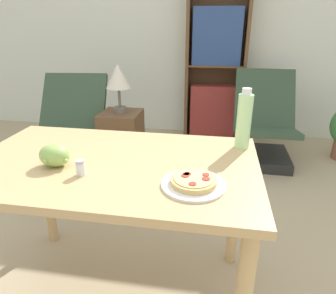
# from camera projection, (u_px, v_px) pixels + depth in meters

# --- Properties ---
(ground_plane) EXTENTS (14.00, 14.00, 0.00)m
(ground_plane) POSITION_uv_depth(u_px,v_px,m) (135.00, 293.00, 1.58)
(ground_plane) COLOR tan
(wall_back) EXTENTS (8.00, 0.05, 2.60)m
(wall_back) POSITION_uv_depth(u_px,v_px,m) (190.00, 24.00, 3.46)
(wall_back) COLOR silver
(wall_back) RESTS_ON ground_plane
(dining_table) EXTENTS (1.26, 0.76, 0.76)m
(dining_table) POSITION_uv_depth(u_px,v_px,m) (114.00, 183.00, 1.34)
(dining_table) COLOR tan
(dining_table) RESTS_ON ground_plane
(pizza_on_plate) EXTENTS (0.24, 0.24, 0.04)m
(pizza_on_plate) POSITION_uv_depth(u_px,v_px,m) (193.00, 182.00, 1.10)
(pizza_on_plate) COLOR white
(pizza_on_plate) RESTS_ON dining_table
(grape_bunch) EXTENTS (0.13, 0.12, 0.10)m
(grape_bunch) POSITION_uv_depth(u_px,v_px,m) (55.00, 155.00, 1.24)
(grape_bunch) COLOR #93BC5B
(grape_bunch) RESTS_ON dining_table
(drink_bottle) EXTENTS (0.07, 0.07, 0.29)m
(drink_bottle) POSITION_uv_depth(u_px,v_px,m) (244.00, 121.00, 1.39)
(drink_bottle) COLOR #B7EAA3
(drink_bottle) RESTS_ON dining_table
(salt_shaker) EXTENTS (0.04, 0.04, 0.06)m
(salt_shaker) POSITION_uv_depth(u_px,v_px,m) (81.00, 168.00, 1.17)
(salt_shaker) COLOR white
(salt_shaker) RESTS_ON dining_table
(lounge_chair_near) EXTENTS (0.66, 0.82, 0.88)m
(lounge_chair_near) POSITION_uv_depth(u_px,v_px,m) (71.00, 145.00, 2.73)
(lounge_chair_near) COLOR black
(lounge_chair_near) RESTS_ON ground_plane
(lounge_chair_far) EXTENTS (0.59, 0.77, 0.88)m
(lounge_chair_far) POSITION_uv_depth(u_px,v_px,m) (263.00, 134.00, 3.00)
(lounge_chair_far) COLOR black
(lounge_chair_far) RESTS_ON ground_plane
(bookshelf) EXTENTS (0.68, 0.28, 1.72)m
(bookshelf) POSITION_uv_depth(u_px,v_px,m) (215.00, 72.00, 3.46)
(bookshelf) COLOR brown
(bookshelf) RESTS_ON ground_plane
(side_table) EXTENTS (0.34, 0.34, 0.60)m
(side_table) POSITION_uv_depth(u_px,v_px,m) (122.00, 144.00, 2.71)
(side_table) COLOR brown
(side_table) RESTS_ON ground_plane
(table_lamp) EXTENTS (0.21, 0.21, 0.41)m
(table_lamp) POSITION_uv_depth(u_px,v_px,m) (118.00, 79.00, 2.48)
(table_lamp) COLOR #665B51
(table_lamp) RESTS_ON side_table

